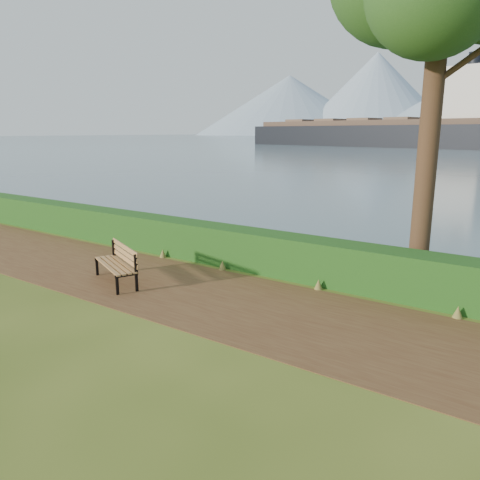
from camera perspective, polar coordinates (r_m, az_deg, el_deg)
The scene contains 5 objects.
ground at distance 9.88m, azimuth -4.21°, elevation -7.50°, with size 140.00×140.00×0.00m, color #3E5117.
path at distance 10.10m, azimuth -3.13°, elevation -6.99°, with size 40.00×3.40×0.01m, color #512F1B.
hedge at distance 11.77m, azimuth 3.73°, elevation -1.55°, with size 32.00×0.85×1.00m, color #1B4413.
bench at distance 11.27m, azimuth -14.55°, elevation -2.55°, with size 1.82×1.18×0.89m.
cargo_ship at distance 114.26m, azimuth 16.86°, elevation 12.33°, with size 67.47×24.23×20.27m.
Camera 1 is at (5.86, -7.16, 3.47)m, focal length 35.00 mm.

